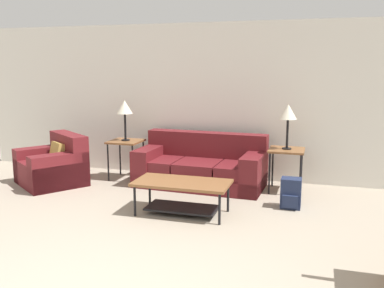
# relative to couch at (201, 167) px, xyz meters

# --- Properties ---
(wall_back) EXTENTS (8.83, 0.06, 2.60)m
(wall_back) POSITION_rel_couch_xyz_m (0.06, 0.61, 1.01)
(wall_back) COLOR silver
(wall_back) RESTS_ON ground_plane
(couch) EXTENTS (2.04, 1.04, 0.82)m
(couch) POSITION_rel_couch_xyz_m (0.00, 0.00, 0.00)
(couch) COLOR maroon
(couch) RESTS_ON ground_plane
(armchair) EXTENTS (1.35, 1.32, 0.80)m
(armchair) POSITION_rel_couch_xyz_m (-2.32, -0.59, -0.00)
(armchair) COLOR maroon
(armchair) RESTS_ON ground_plane
(coffee_table) EXTENTS (1.22, 0.62, 0.43)m
(coffee_table) POSITION_rel_couch_xyz_m (0.13, -1.38, 0.03)
(coffee_table) COLOR brown
(coffee_table) RESTS_ON ground_plane
(side_table_left) EXTENTS (0.52, 0.53, 0.66)m
(side_table_left) POSITION_rel_couch_xyz_m (-1.33, 0.04, 0.29)
(side_table_left) COLOR brown
(side_table_left) RESTS_ON ground_plane
(side_table_right) EXTENTS (0.52, 0.53, 0.66)m
(side_table_right) POSITION_rel_couch_xyz_m (1.33, 0.04, 0.29)
(side_table_right) COLOR brown
(side_table_right) RESTS_ON ground_plane
(table_lamp_left) EXTENTS (0.26, 0.26, 0.67)m
(table_lamp_left) POSITION_rel_couch_xyz_m (-1.33, 0.04, 0.90)
(table_lamp_left) COLOR black
(table_lamp_left) RESTS_ON side_table_left
(table_lamp_right) EXTENTS (0.26, 0.26, 0.67)m
(table_lamp_right) POSITION_rel_couch_xyz_m (1.33, 0.04, 0.90)
(table_lamp_right) COLOR black
(table_lamp_right) RESTS_ON side_table_right
(backpack) EXTENTS (0.27, 0.29, 0.41)m
(backpack) POSITION_rel_couch_xyz_m (1.46, -0.74, -0.09)
(backpack) COLOR #1E2847
(backpack) RESTS_ON ground_plane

